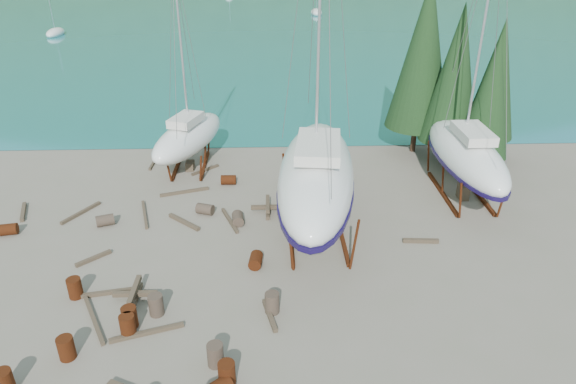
{
  "coord_description": "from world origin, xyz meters",
  "views": [
    {
      "loc": [
        1.24,
        -18.54,
        13.46
      ],
      "look_at": [
        2.01,
        3.0,
        2.54
      ],
      "focal_mm": 32.0,
      "sensor_mm": 36.0,
      "label": 1
    }
  ],
  "objects_px": {
    "worker": "(296,223)",
    "large_sailboat_near": "(316,174)",
    "small_sailboat_shore": "(188,137)",
    "large_sailboat_far": "(466,154)"
  },
  "relations": [
    {
      "from": "small_sailboat_shore",
      "to": "large_sailboat_near",
      "type": "bearing_deg",
      "value": -28.53
    },
    {
      "from": "small_sailboat_shore",
      "to": "worker",
      "type": "height_order",
      "value": "small_sailboat_shore"
    },
    {
      "from": "large_sailboat_near",
      "to": "large_sailboat_far",
      "type": "bearing_deg",
      "value": 29.6
    },
    {
      "from": "worker",
      "to": "large_sailboat_near",
      "type": "bearing_deg",
      "value": -45.27
    },
    {
      "from": "large_sailboat_near",
      "to": "worker",
      "type": "distance_m",
      "value": 2.58
    },
    {
      "from": "large_sailboat_near",
      "to": "worker",
      "type": "relative_size",
      "value": 10.06
    },
    {
      "from": "large_sailboat_far",
      "to": "small_sailboat_shore",
      "type": "bearing_deg",
      "value": 163.76
    },
    {
      "from": "large_sailboat_near",
      "to": "worker",
      "type": "height_order",
      "value": "large_sailboat_near"
    },
    {
      "from": "large_sailboat_near",
      "to": "small_sailboat_shore",
      "type": "relative_size",
      "value": 1.53
    },
    {
      "from": "large_sailboat_far",
      "to": "small_sailboat_shore",
      "type": "distance_m",
      "value": 16.57
    }
  ]
}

